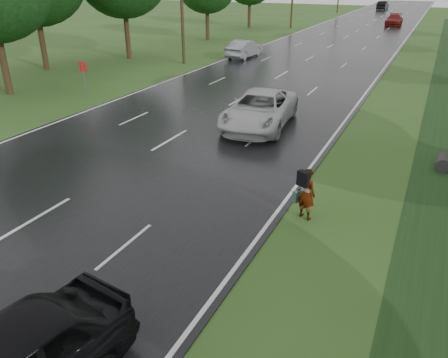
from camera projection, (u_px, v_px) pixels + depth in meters
ground at (35, 220)px, 13.77m from camera, size 220.00×220.00×0.00m
road at (340, 41)px, 50.46m from camera, size 14.00×180.00×0.04m
edge_stripe_east at (402, 44)px, 47.81m from camera, size 0.12×180.00×0.01m
edge_stripe_west at (285, 37)px, 53.09m from camera, size 0.12×180.00×0.01m
center_line at (340, 40)px, 50.45m from camera, size 0.12×180.00×0.01m
drainage_ditch at (446, 111)px, 24.52m from camera, size 2.20×120.00×0.56m
road_sign at (83, 73)px, 26.18m from camera, size 0.50×0.06×2.30m
pedestrian at (306, 193)px, 13.54m from camera, size 0.83×0.86×1.70m
white_pickup at (260, 110)px, 21.75m from camera, size 3.48×6.45×1.72m
silver_sedan at (244, 49)px, 39.90m from camera, size 1.93×4.81×1.55m
far_car_red at (394, 20)px, 64.72m from camera, size 2.35×5.53×1.59m
far_car_dark at (383, 5)px, 93.00m from camera, size 1.94×5.24×1.71m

